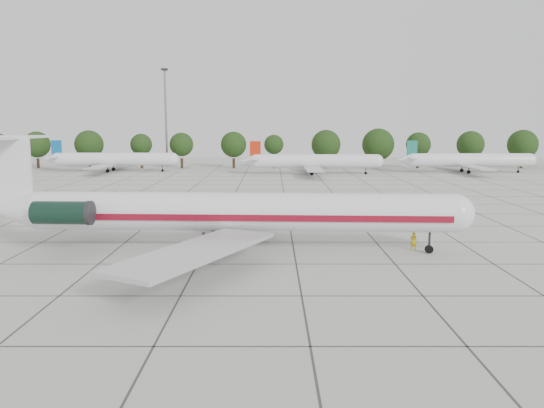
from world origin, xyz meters
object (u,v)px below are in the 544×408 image
object	(u,v)px
ground_crew	(413,241)
bg_airliner_b	(114,159)
bg_airliner_d	(469,160)
floodlight_mast	(166,112)
main_airliner	(216,211)
bg_airliner_c	(315,161)

from	to	relation	value
ground_crew	bg_airliner_b	size ratio (longest dim) A/B	0.06
ground_crew	bg_airliner_d	distance (m)	82.12
bg_airliner_d	floodlight_mast	size ratio (longest dim) A/B	1.11
main_airliner	ground_crew	world-z (taller)	main_airliner
bg_airliner_b	bg_airliner_c	xyz separation A→B (m)	(46.72, -6.54, 0.00)
main_airliner	bg_airliner_b	bearing A→B (deg)	114.84
bg_airliner_b	floodlight_mast	xyz separation A→B (m)	(9.17, 17.24, 11.37)
bg_airliner_b	bg_airliner_d	size ratio (longest dim) A/B	1.00
bg_airliner_d	floodlight_mast	world-z (taller)	floodlight_mast
ground_crew	bg_airliner_b	world-z (taller)	bg_airliner_b
ground_crew	main_airliner	bearing A→B (deg)	3.08
bg_airliner_b	ground_crew	bearing A→B (deg)	-57.43
bg_airliner_c	main_airliner	bearing A→B (deg)	-101.42
main_airliner	bg_airliner_c	size ratio (longest dim) A/B	1.54
main_airliner	bg_airliner_c	world-z (taller)	main_airliner
main_airliner	bg_airliner_c	distance (m)	73.21
ground_crew	bg_airliner_d	xyz separation A→B (m)	(32.65, 75.32, 2.07)
bg_airliner_b	bg_airliner_d	distance (m)	82.55
bg_airliner_b	bg_airliner_c	size ratio (longest dim) A/B	1.00
bg_airliner_d	main_airliner	bearing A→B (deg)	-123.64
ground_crew	bg_airliner_c	world-z (taller)	bg_airliner_c
floodlight_mast	bg_airliner_b	bearing A→B (deg)	-118.00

